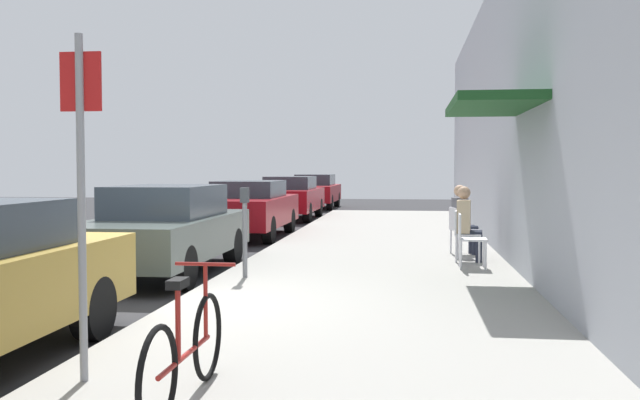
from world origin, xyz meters
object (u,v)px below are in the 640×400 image
object	(u,v)px
parked_car_2	(249,208)
street_sign	(81,180)
parked_car_4	(315,191)
parking_meter	(245,225)
cafe_chair_2	(459,227)
cafe_chair_0	(468,237)
bicycle_0	(186,351)
cafe_chair_1	(464,232)
parked_car_3	(290,197)
seated_patron_1	(467,221)
seated_patron_2	(463,217)
parked_car_1	(164,229)

from	to	relation	value
parked_car_2	street_sign	distance (m)	11.94
parked_car_4	street_sign	xyz separation A→B (m)	(1.50, -24.06, 0.89)
parking_meter	cafe_chair_2	size ratio (longest dim) A/B	1.52
cafe_chair_0	cafe_chair_2	xyz separation A→B (m)	(0.00, 1.77, 0.00)
bicycle_0	cafe_chair_1	world-z (taller)	bicycle_0
street_sign	bicycle_0	size ratio (longest dim) A/B	1.52
parked_car_3	cafe_chair_0	world-z (taller)	parked_car_3
cafe_chair_1	seated_patron_1	world-z (taller)	seated_patron_1
cafe_chair_0	parked_car_2	bearing A→B (deg)	131.63
parked_car_2	street_sign	world-z (taller)	street_sign
seated_patron_1	cafe_chair_2	size ratio (longest dim) A/B	1.48
cafe_chair_0	cafe_chair_1	size ratio (longest dim) A/B	1.00
street_sign	cafe_chair_1	distance (m)	7.96
seated_patron_1	parking_meter	bearing A→B (deg)	-147.19
parked_car_2	seated_patron_2	bearing A→B (deg)	-36.82
parked_car_2	seated_patron_2	world-z (taller)	seated_patron_2
street_sign	cafe_chair_1	world-z (taller)	street_sign
parked_car_2	parking_meter	size ratio (longest dim) A/B	3.33
seated_patron_1	cafe_chair_2	xyz separation A→B (m)	(-0.06, 0.97, -0.19)
parked_car_1	cafe_chair_0	distance (m)	4.89
seated_patron_2	parked_car_2	bearing A→B (deg)	143.18
seated_patron_2	cafe_chair_0	bearing A→B (deg)	-91.94
parked_car_1	seated_patron_1	world-z (taller)	parked_car_1
seated_patron_1	parked_car_2	bearing A→B (deg)	136.51
bicycle_0	seated_patron_2	size ratio (longest dim) A/B	1.33
bicycle_0	cafe_chair_1	distance (m)	7.91
cafe_chair_2	seated_patron_2	size ratio (longest dim) A/B	0.67
parked_car_4	cafe_chair_2	xyz separation A→B (m)	(4.87, -15.95, -0.13)
parking_meter	bicycle_0	bearing A→B (deg)	-80.76
cafe_chair_2	seated_patron_2	bearing A→B (deg)	12.25
parking_meter	street_sign	xyz separation A→B (m)	(-0.05, -4.96, 0.75)
street_sign	seated_patron_2	size ratio (longest dim) A/B	2.02
parked_car_3	bicycle_0	distance (m)	18.35
parking_meter	street_sign	bearing A→B (deg)	-90.58
parked_car_1	cafe_chair_0	bearing A→B (deg)	5.70
parking_meter	bicycle_0	distance (m)	5.42
street_sign	seated_patron_2	distance (m)	8.86
parked_car_2	seated_patron_2	xyz separation A→B (m)	(4.93, -3.69, 0.08)
parking_meter	cafe_chair_1	size ratio (longest dim) A/B	1.52
parked_car_2	cafe_chair_0	distance (m)	7.33
parking_meter	street_sign	size ratio (longest dim) A/B	0.51
parking_meter	parked_car_4	bearing A→B (deg)	94.64
cafe_chair_1	parking_meter	bearing A→B (deg)	-146.63
cafe_chair_0	seated_patron_2	distance (m)	1.80
parked_car_1	cafe_chair_1	size ratio (longest dim) A/B	5.06
parked_car_1	seated_patron_1	bearing A→B (deg)	14.65
parked_car_4	cafe_chair_0	distance (m)	18.38
seated_patron_1	street_sign	bearing A→B (deg)	-115.64
parking_meter	cafe_chair_0	xyz separation A→B (m)	(3.32, 1.37, -0.26)
parked_car_2	parking_meter	world-z (taller)	parking_meter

